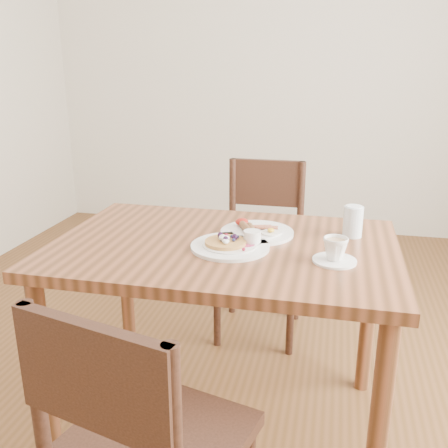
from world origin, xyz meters
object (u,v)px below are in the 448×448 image
object	(u,v)px
pancake_plate	(232,244)
chair_near	(140,443)
breakfast_plate	(256,231)
chair_far	(262,240)
water_glass	(353,222)
teacup_saucer	(335,251)
dining_table	(224,269)

from	to	relation	value
pancake_plate	chair_near	bearing A→B (deg)	-96.73
pancake_plate	breakfast_plate	size ratio (longest dim) A/B	1.00
chair_far	water_glass	xyz separation A→B (m)	(0.42, -0.60, 0.31)
pancake_plate	teacup_saucer	size ratio (longest dim) A/B	1.93
water_glass	dining_table	bearing A→B (deg)	-158.45
chair_near	water_glass	xyz separation A→B (m)	(0.48, 0.88, 0.31)
chair_far	water_glass	distance (m)	0.79
chair_near	water_glass	world-z (taller)	chair_near
dining_table	breakfast_plate	xyz separation A→B (m)	(0.09, 0.12, 0.11)
water_glass	teacup_saucer	bearing A→B (deg)	-102.35
pancake_plate	chair_far	bearing A→B (deg)	90.98
breakfast_plate	water_glass	world-z (taller)	water_glass
teacup_saucer	chair_far	bearing A→B (deg)	112.66
dining_table	chair_near	distance (m)	0.73
chair_far	pancake_plate	size ratio (longest dim) A/B	3.26
breakfast_plate	chair_far	bearing A→B (deg)	96.24
chair_near	pancake_plate	distance (m)	0.72
chair_far	pancake_plate	world-z (taller)	chair_far
chair_near	breakfast_plate	distance (m)	0.88
pancake_plate	breakfast_plate	bearing A→B (deg)	70.70
chair_near	breakfast_plate	bearing A→B (deg)	94.92
pancake_plate	dining_table	bearing A→B (deg)	130.10
pancake_plate	water_glass	xyz separation A→B (m)	(0.40, 0.22, 0.04)
chair_near	pancake_plate	bearing A→B (deg)	97.49
chair_near	teacup_saucer	distance (m)	0.80
dining_table	teacup_saucer	xyz separation A→B (m)	(0.38, -0.09, 0.13)
breakfast_plate	water_glass	bearing A→B (deg)	8.83
breakfast_plate	water_glass	distance (m)	0.35
teacup_saucer	water_glass	xyz separation A→B (m)	(0.06, 0.27, 0.02)
pancake_plate	water_glass	size ratio (longest dim) A/B	2.41
breakfast_plate	teacup_saucer	size ratio (longest dim) A/B	1.93
chair_near	dining_table	bearing A→B (deg)	100.81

